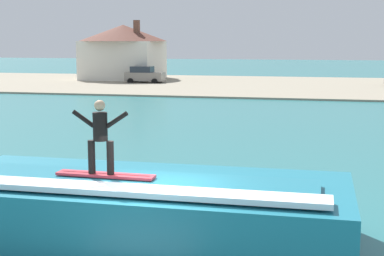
# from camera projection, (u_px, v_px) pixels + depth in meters

# --- Properties ---
(wave_crest) EXTENTS (9.36, 3.87, 1.57)m
(wave_crest) POSITION_uv_depth(u_px,v_px,m) (142.00, 209.00, 12.93)
(wave_crest) COLOR teal
(wave_crest) RESTS_ON ground_plane
(surfboard) EXTENTS (2.26, 0.43, 0.06)m
(surfboard) POSITION_uv_depth(u_px,v_px,m) (105.00, 175.00, 12.55)
(surfboard) COLOR #D8333F
(surfboard) RESTS_ON wave_crest
(surfer) EXTENTS (1.29, 0.32, 1.64)m
(surfer) POSITION_uv_depth(u_px,v_px,m) (100.00, 133.00, 12.37)
(surfer) COLOR black
(surfer) RESTS_ON surfboard
(shoreline_bank) EXTENTS (120.00, 26.90, 0.15)m
(shoreline_bank) POSITION_uv_depth(u_px,v_px,m) (287.00, 86.00, 57.11)
(shoreline_bank) COLOR gray
(shoreline_bank) RESTS_ON ground_plane
(car_near_shore) EXTENTS (4.08, 2.09, 1.86)m
(car_near_shore) POSITION_uv_depth(u_px,v_px,m) (144.00, 75.00, 60.45)
(car_near_shore) COLOR gray
(car_near_shore) RESTS_ON ground_plane
(house_with_chimney) EXTENTS (10.20, 10.20, 6.85)m
(house_with_chimney) POSITION_uv_depth(u_px,v_px,m) (123.00, 50.00, 65.61)
(house_with_chimney) COLOR silver
(house_with_chimney) RESTS_ON ground_plane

